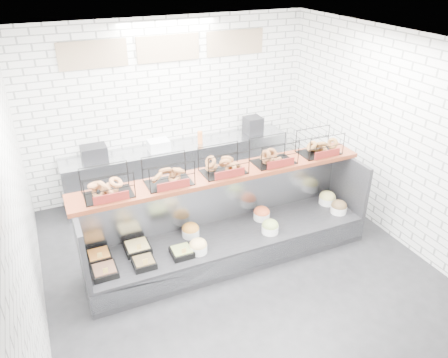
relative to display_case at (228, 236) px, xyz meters
name	(u,v)px	position (x,y,z in m)	size (l,w,h in m)	color
ground	(239,269)	(0.00, -0.34, -0.33)	(5.50, 5.50, 0.00)	black
room_shell	(221,114)	(0.00, 0.26, 1.73)	(5.02, 5.51, 3.01)	white
display_case	(228,236)	(0.00, 0.00, 0.00)	(4.00, 0.90, 1.20)	black
bagel_shelf	(223,164)	(0.00, 0.17, 1.05)	(4.10, 0.50, 0.40)	#522011
prep_counter	(180,168)	(0.00, 2.08, 0.14)	(4.00, 0.60, 1.20)	#93969B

